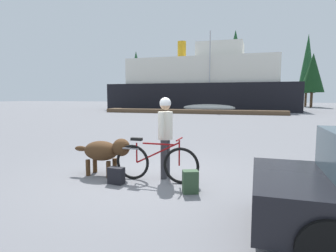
% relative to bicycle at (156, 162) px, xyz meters
% --- Properties ---
extents(ground_plane, '(160.00, 160.00, 0.00)m').
position_rel_bicycle_xyz_m(ground_plane, '(-0.27, 0.18, -0.40)').
color(ground_plane, slate).
extents(bicycle, '(1.82, 0.44, 0.93)m').
position_rel_bicycle_xyz_m(bicycle, '(0.00, 0.00, 0.00)').
color(bicycle, black).
rests_on(bicycle, ground_plane).
extents(person_cyclist, '(0.32, 0.53, 1.75)m').
position_rel_bicycle_xyz_m(person_cyclist, '(0.10, 0.36, 0.66)').
color(person_cyclist, '#333338').
rests_on(person_cyclist, ground_plane).
extents(dog, '(1.38, 0.52, 0.85)m').
position_rel_bicycle_xyz_m(dog, '(-1.24, 0.11, 0.15)').
color(dog, '#472D19').
rests_on(dog, ground_plane).
extents(backpack, '(0.34, 0.29, 0.42)m').
position_rel_bicycle_xyz_m(backpack, '(0.85, -0.48, -0.19)').
color(backpack, '#334C33').
rests_on(backpack, ground_plane).
extents(handbag_pannier, '(0.34, 0.21, 0.34)m').
position_rel_bicycle_xyz_m(handbag_pannier, '(-0.71, -0.39, -0.23)').
color(handbag_pannier, black).
rests_on(handbag_pannier, ground_plane).
extents(dock_pier, '(18.80, 2.00, 0.40)m').
position_rel_bicycle_xyz_m(dock_pier, '(-4.44, 23.45, -0.20)').
color(dock_pier, brown).
rests_on(dock_pier, ground_plane).
extents(ferry_boat, '(23.05, 8.50, 8.91)m').
position_rel_bicycle_xyz_m(ferry_boat, '(-4.72, 31.30, 2.75)').
color(ferry_boat, black).
rests_on(ferry_boat, ground_plane).
extents(sailboat_moored, '(6.49, 1.82, 9.14)m').
position_rel_bicycle_xyz_m(sailboat_moored, '(-3.25, 27.39, 0.12)').
color(sailboat_moored, silver).
rests_on(sailboat_moored, ground_plane).
extents(pine_tree_far_left, '(3.06, 3.06, 9.87)m').
position_rel_bicycle_xyz_m(pine_tree_far_left, '(-19.11, 42.70, 5.99)').
color(pine_tree_far_left, '#4C331E').
rests_on(pine_tree_far_left, ground_plane).
extents(pine_tree_center, '(4.21, 4.21, 12.82)m').
position_rel_bicycle_xyz_m(pine_tree_center, '(-1.68, 44.31, 7.71)').
color(pine_tree_center, '#4C331E').
rests_on(pine_tree_center, ground_plane).
extents(pine_tree_far_right, '(3.56, 3.56, 8.45)m').
position_rel_bicycle_xyz_m(pine_tree_far_right, '(10.24, 43.96, 4.99)').
color(pine_tree_far_right, '#4C331E').
rests_on(pine_tree_far_right, ground_plane).
extents(pine_tree_mid_back, '(2.86, 2.86, 12.17)m').
position_rel_bicycle_xyz_m(pine_tree_mid_back, '(10.01, 47.84, 6.82)').
color(pine_tree_mid_back, '#4C331E').
rests_on(pine_tree_mid_back, ground_plane).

